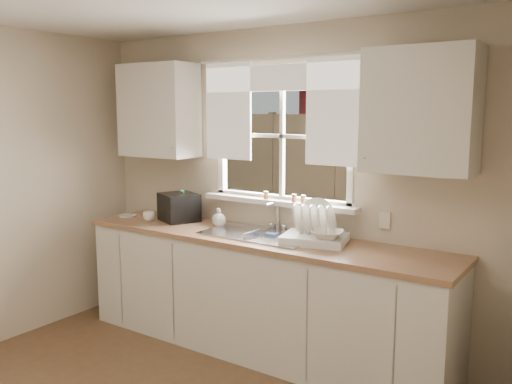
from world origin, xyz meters
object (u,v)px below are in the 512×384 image
Objects in this scene: soap_bottle_a at (183,205)px; cup at (149,216)px; black_appliance at (179,207)px; dish_rack at (315,232)px.

soap_bottle_a is 2.55× the size of cup.
soap_bottle_a reaches higher than black_appliance.
cup is at bearing -148.87° from soap_bottle_a.
cup is (-1.54, -0.12, -0.03)m from dish_rack.
black_appliance is at bearing -147.56° from soap_bottle_a.
soap_bottle_a is (-1.31, 0.06, 0.06)m from dish_rack.
soap_bottle_a is 0.04m from black_appliance.
dish_rack is 1.34m from black_appliance.
black_appliance reaches higher than cup.
dish_rack is 1.55m from cup.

